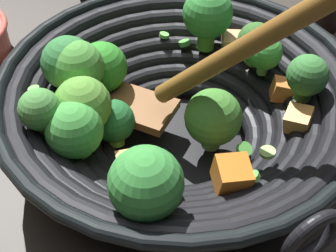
{
  "coord_description": "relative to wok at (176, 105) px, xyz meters",
  "views": [
    {
      "loc": [
        -0.34,
        -0.12,
        0.4
      ],
      "look_at": [
        -0.0,
        0.01,
        0.03
      ],
      "focal_mm": 52.91,
      "sensor_mm": 36.0,
      "label": 1
    }
  ],
  "objects": [
    {
      "name": "wok",
      "position": [
        0.0,
        0.0,
        0.0
      ],
      "size": [
        0.36,
        0.36,
        0.27
      ],
      "color": "black",
      "rests_on": "ground"
    },
    {
      "name": "ground_plane",
      "position": [
        0.0,
        -0.0,
        -0.06
      ],
      "size": [
        4.0,
        4.0,
        0.0
      ],
      "primitive_type": "plane",
      "color": "#332D28"
    }
  ]
}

